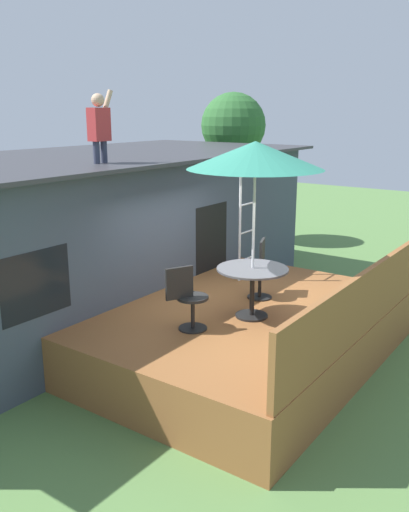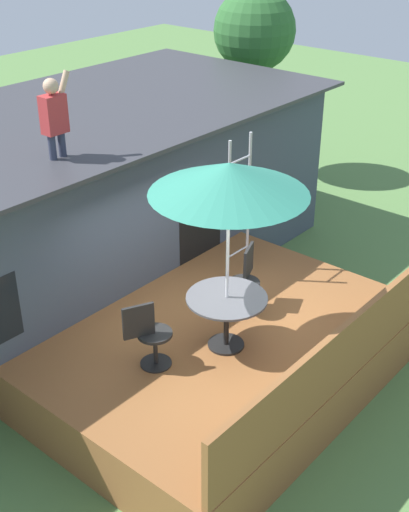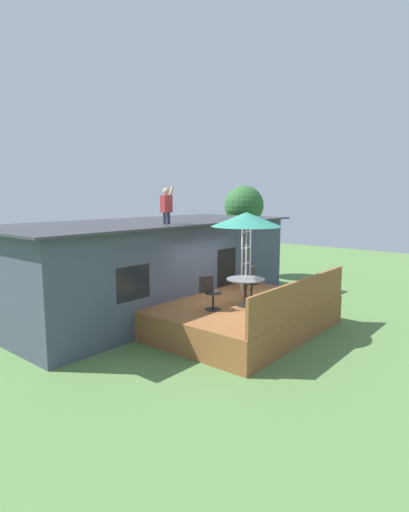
% 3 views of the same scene
% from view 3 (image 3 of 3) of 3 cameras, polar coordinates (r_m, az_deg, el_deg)
% --- Properties ---
extents(ground_plane, '(40.00, 40.00, 0.00)m').
position_cam_3_polar(ground_plane, '(11.86, 5.10, -10.17)').
color(ground_plane, '#567F42').
extents(house, '(10.50, 4.50, 2.94)m').
position_cam_3_polar(house, '(13.80, -7.22, -1.24)').
color(house, '#424C5B').
rests_on(house, ground).
extents(deck, '(5.08, 3.79, 0.80)m').
position_cam_3_polar(deck, '(11.74, 5.12, -8.31)').
color(deck, brown).
rests_on(deck, ground).
extents(deck_railing, '(4.98, 0.08, 0.90)m').
position_cam_3_polar(deck_railing, '(10.62, 13.45, -5.55)').
color(deck_railing, brown).
rests_on(deck_railing, deck).
extents(patio_table, '(1.04, 1.04, 0.74)m').
position_cam_3_polar(patio_table, '(11.15, 5.75, -3.98)').
color(patio_table, black).
rests_on(patio_table, deck).
extents(patio_umbrella, '(1.90, 1.90, 2.54)m').
position_cam_3_polar(patio_umbrella, '(10.91, 5.88, 5.09)').
color(patio_umbrella, silver).
rests_on(patio_umbrella, deck).
extents(step_ladder, '(0.52, 0.04, 2.20)m').
position_cam_3_polar(step_ladder, '(12.99, 5.83, 0.08)').
color(step_ladder, silver).
rests_on(step_ladder, deck).
extents(person_figure, '(0.47, 0.20, 1.11)m').
position_cam_3_polar(person_figure, '(12.10, -5.30, 7.33)').
color(person_figure, '#33384C').
rests_on(person_figure, house).
extents(patio_chair_left, '(0.59, 0.44, 0.92)m').
position_cam_3_polar(patio_chair_left, '(10.70, 0.86, -5.17)').
color(patio_chair_left, black).
rests_on(patio_chair_left, deck).
extents(patio_chair_right, '(0.60, 0.44, 0.92)m').
position_cam_3_polar(patio_chair_right, '(12.08, 6.65, -3.66)').
color(patio_chair_right, black).
rests_on(patio_chair_right, deck).
extents(backyard_tree, '(1.82, 1.82, 4.24)m').
position_cam_3_polar(backyard_tree, '(19.13, 5.52, 6.83)').
color(backyard_tree, brown).
rests_on(backyard_tree, ground).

